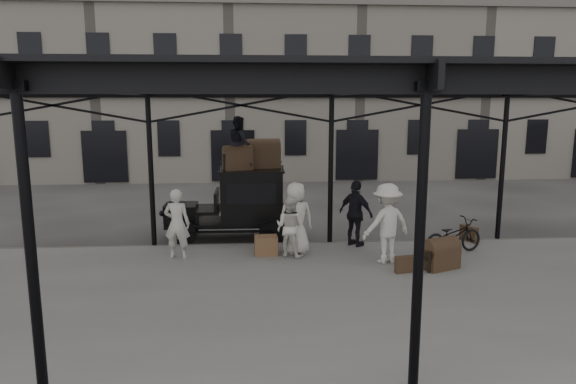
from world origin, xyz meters
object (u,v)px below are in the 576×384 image
object	(u,v)px
bicycle	(453,236)
steamer_trunk_roof_near	(238,160)
steamer_trunk_platform	(440,255)
porter_left	(177,224)
porter_official	(356,213)
taxi	(241,201)

from	to	relation	value
bicycle	steamer_trunk_roof_near	distance (m)	6.38
bicycle	steamer_trunk_platform	bearing A→B (deg)	127.39
steamer_trunk_platform	porter_left	bearing A→B (deg)	145.94
porter_official	steamer_trunk_roof_near	xyz separation A→B (m)	(-3.29, 1.17, 1.40)
porter_left	steamer_trunk_roof_near	distance (m)	2.87
taxi	bicycle	bearing A→B (deg)	-22.38
taxi	steamer_trunk_platform	size ratio (longest dim) A/B	4.18
taxi	porter_left	world-z (taller)	taxi
steamer_trunk_roof_near	steamer_trunk_platform	size ratio (longest dim) A/B	0.93
porter_official	steamer_trunk_roof_near	bearing A→B (deg)	27.22
porter_official	steamer_trunk_platform	distance (m)	2.73
taxi	steamer_trunk_platform	world-z (taller)	taxi
taxi	steamer_trunk_platform	distance (m)	6.05
porter_left	porter_official	size ratio (longest dim) A/B	0.98
taxi	porter_official	xyz separation A→B (m)	(3.21, -1.42, -0.12)
steamer_trunk_platform	steamer_trunk_roof_near	bearing A→B (deg)	123.72
taxi	bicycle	distance (m)	6.15
taxi	steamer_trunk_roof_near	distance (m)	1.30
porter_official	steamer_trunk_platform	bearing A→B (deg)	175.49
porter_left	bicycle	xyz separation A→B (m)	(7.25, -0.09, -0.44)
porter_official	bicycle	bearing A→B (deg)	-153.49
bicycle	steamer_trunk_platform	world-z (taller)	bicycle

